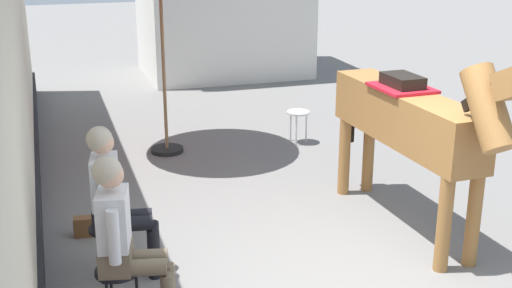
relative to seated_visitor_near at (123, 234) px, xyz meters
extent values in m
plane|color=slate|center=(1.75, 2.75, -0.78)|extent=(40.00, 40.00, 0.00)
cube|color=beige|center=(-0.80, 1.25, 0.92)|extent=(0.30, 14.00, 3.40)
cube|color=black|center=(-0.78, 1.25, -0.60)|extent=(0.34, 14.00, 0.36)
cube|color=silver|center=(3.15, 8.79, 0.52)|extent=(3.20, 2.40, 2.60)
cylinder|color=black|center=(-0.06, 0.01, -0.31)|extent=(0.34, 0.34, 0.03)
cube|color=brown|center=(-0.06, 0.01, -0.20)|extent=(0.30, 0.36, 0.20)
cube|color=silver|center=(-0.06, 0.01, 0.12)|extent=(0.29, 0.38, 0.44)
sphere|color=tan|center=(-0.06, 0.01, 0.47)|extent=(0.20, 0.20, 0.20)
sphere|color=#B2A38E|center=(-0.08, 0.02, 0.50)|extent=(0.22, 0.22, 0.22)
cylinder|color=brown|center=(0.14, 0.05, -0.25)|extent=(0.40, 0.21, 0.13)
cylinder|color=brown|center=(0.11, -0.11, -0.25)|extent=(0.40, 0.21, 0.13)
cylinder|color=silver|center=(0.00, 0.20, 0.07)|extent=(0.09, 0.09, 0.42)
cylinder|color=silver|center=(-0.09, -0.19, 0.07)|extent=(0.09, 0.09, 0.42)
cylinder|color=black|center=(-0.05, 0.80, -0.31)|extent=(0.34, 0.34, 0.03)
cylinder|color=black|center=(0.09, 0.78, -0.55)|extent=(0.02, 0.02, 0.45)
cylinder|color=black|center=(-0.10, 0.93, -0.55)|extent=(0.02, 0.02, 0.45)
cylinder|color=black|center=(-0.13, 0.69, -0.55)|extent=(0.02, 0.02, 0.45)
cube|color=black|center=(-0.05, 0.80, -0.20)|extent=(0.29, 0.35, 0.20)
cube|color=silver|center=(-0.05, 0.80, 0.12)|extent=(0.27, 0.37, 0.44)
sphere|color=tan|center=(-0.05, 0.80, 0.47)|extent=(0.20, 0.20, 0.20)
sphere|color=#B2A38E|center=(-0.07, 0.81, 0.50)|extent=(0.22, 0.22, 0.22)
cylinder|color=black|center=(0.15, 0.85, -0.25)|extent=(0.40, 0.19, 0.13)
cylinder|color=black|center=(0.34, 0.83, -0.55)|extent=(0.11, 0.11, 0.46)
cylinder|color=black|center=(0.13, 0.70, -0.25)|extent=(0.40, 0.19, 0.13)
cylinder|color=black|center=(0.32, 0.67, -0.55)|extent=(0.11, 0.11, 0.46)
cylinder|color=silver|center=(0.00, 1.00, 0.07)|extent=(0.09, 0.09, 0.42)
cylinder|color=silver|center=(-0.06, 0.60, 0.07)|extent=(0.09, 0.09, 0.42)
cube|color=#9E6B38|center=(2.92, 1.00, 0.38)|extent=(0.51, 2.21, 0.52)
cylinder|color=#9E6B38|center=(3.11, 0.02, -0.33)|extent=(0.13, 0.13, 0.90)
cylinder|color=#9E6B38|center=(2.80, 0.01, -0.33)|extent=(0.13, 0.13, 0.90)
cylinder|color=#9E6B38|center=(3.04, 1.96, -0.33)|extent=(0.13, 0.13, 0.90)
cylinder|color=#9E6B38|center=(2.73, 1.95, -0.33)|extent=(0.13, 0.13, 0.90)
cylinder|color=#9E6B38|center=(2.96, -0.20, 0.77)|extent=(0.30, 0.64, 0.73)
cube|color=black|center=(2.96, -0.18, 0.91)|extent=(0.06, 0.63, 0.48)
cylinder|color=black|center=(2.88, 2.14, 0.11)|extent=(0.10, 0.10, 0.65)
cube|color=red|center=(2.91, 1.10, 0.66)|extent=(0.52, 0.62, 0.03)
cube|color=black|center=(2.91, 1.10, 0.73)|extent=(0.29, 0.45, 0.12)
cylinder|color=black|center=(1.06, 4.04, -0.75)|extent=(0.44, 0.44, 0.06)
cylinder|color=olive|center=(1.06, 4.04, 0.32)|extent=(0.04, 0.04, 2.20)
cylinder|color=white|center=(2.91, 3.88, -0.33)|extent=(0.32, 0.32, 0.03)
cylinder|color=silver|center=(3.04, 3.88, -0.56)|extent=(0.02, 0.02, 0.43)
cylinder|color=silver|center=(2.85, 4.00, -0.56)|extent=(0.02, 0.02, 0.43)
cylinder|color=silver|center=(2.85, 3.77, -0.56)|extent=(0.02, 0.02, 0.43)
cube|color=brown|center=(-0.17, 1.71, -0.68)|extent=(0.29, 0.15, 0.20)
camera|label=1|loc=(-0.45, -4.66, 2.21)|focal=47.33mm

